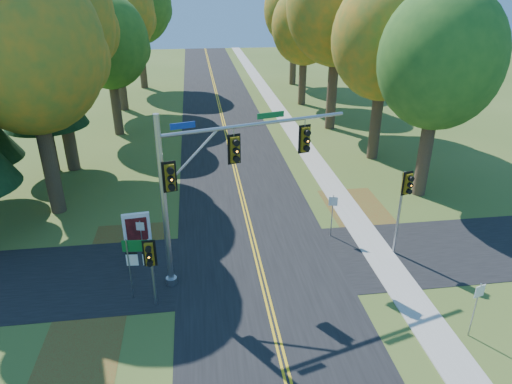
{
  "coord_description": "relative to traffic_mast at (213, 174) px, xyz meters",
  "views": [
    {
      "loc": [
        -2.67,
        -16.64,
        12.74
      ],
      "look_at": [
        0.08,
        3.58,
        3.2
      ],
      "focal_mm": 32.0,
      "sensor_mm": 36.0,
      "label": 1
    }
  ],
  "objects": [
    {
      "name": "traffic_mast",
      "position": [
        0.0,
        0.0,
        0.0
      ],
      "size": [
        8.54,
        2.88,
        8.02
      ],
      "rotation": [
        0.0,
        0.0,
        0.28
      ],
      "color": "#989BA0",
      "rests_on": "ground"
    },
    {
      "name": "tree_e_b",
      "position": [
        13.06,
        14.06,
        3.74
      ],
      "size": [
        7.6,
        7.6,
        13.33
      ],
      "color": "#38281C",
      "rests_on": "ground"
    },
    {
      "name": "ground",
      "position": [
        2.09,
        -1.52,
        -5.16
      ],
      "size": [
        160.0,
        160.0,
        0.0
      ],
      "primitive_type": "plane",
      "color": "#3C551E",
      "rests_on": "ground"
    },
    {
      "name": "leaf_patch_w_far",
      "position": [
        -5.41,
        -4.52,
        -5.15
      ],
      "size": [
        3.0,
        5.0,
        0.0
      ],
      "primitive_type": "cube",
      "color": "brown",
      "rests_on": "ground"
    },
    {
      "name": "leaf_patch_e",
      "position": [
        8.89,
        4.48,
        -5.15
      ],
      "size": [
        3.5,
        8.0,
        0.0
      ],
      "primitive_type": "cube",
      "color": "brown",
      "rests_on": "ground"
    },
    {
      "name": "tree_w_c",
      "position": [
        -7.45,
        22.95,
        2.79
      ],
      "size": [
        6.8,
        6.8,
        11.91
      ],
      "color": "#38281C",
      "rests_on": "ground"
    },
    {
      "name": "ped_signal_pole",
      "position": [
        -2.73,
        -2.16,
        -2.66
      ],
      "size": [
        0.53,
        0.61,
        3.36
      ],
      "rotation": [
        0.0,
        0.0,
        -0.02
      ],
      "color": "#94989D",
      "rests_on": "ground"
    },
    {
      "name": "tree_e_a",
      "position": [
        13.66,
        7.26,
        3.37
      ],
      "size": [
        7.2,
        7.2,
        12.73
      ],
      "color": "#38281C",
      "rests_on": "ground"
    },
    {
      "name": "centerline_left",
      "position": [
        1.99,
        -1.52,
        -5.13
      ],
      "size": [
        0.1,
        160.0,
        0.01
      ],
      "primitive_type": "cube",
      "color": "gold",
      "rests_on": "road_main"
    },
    {
      "name": "tree_e_d",
      "position": [
        11.35,
        31.35,
        3.08
      ],
      "size": [
        7.0,
        7.0,
        12.32
      ],
      "color": "#38281C",
      "rests_on": "ground"
    },
    {
      "name": "reg_sign_e_north",
      "position": [
        6.36,
        2.66,
        -3.48
      ],
      "size": [
        0.46,
        0.17,
        2.46
      ],
      "rotation": [
        0.0,
        0.0,
        -0.3
      ],
      "color": "gray",
      "rests_on": "ground"
    },
    {
      "name": "road_cross",
      "position": [
        2.09,
        0.48,
        -5.15
      ],
      "size": [
        60.0,
        6.0,
        0.02
      ],
      "primitive_type": "cube",
      "color": "black",
      "rests_on": "ground"
    },
    {
      "name": "pine_c",
      "position": [
        -10.91,
        14.48,
        4.53
      ],
      "size": [
        5.6,
        5.6,
        20.56
      ],
      "color": "#38281C",
      "rests_on": "ground"
    },
    {
      "name": "tree_w_e",
      "position": [
        -6.83,
        42.57,
        4.92
      ],
      "size": [
        8.4,
        8.4,
        14.97
      ],
      "color": "#38281C",
      "rests_on": "ground"
    },
    {
      "name": "tree_e_e",
      "position": [
        12.56,
        42.06,
        4.03
      ],
      "size": [
        7.8,
        7.8,
        13.74
      ],
      "color": "#38281C",
      "rests_on": "ground"
    },
    {
      "name": "reg_sign_w",
      "position": [
        -3.57,
        1.8,
        -3.7
      ],
      "size": [
        0.4,
        0.12,
        2.12
      ],
      "rotation": [
        0.0,
        0.0,
        -0.22
      ],
      "color": "gray",
      "rests_on": "ground"
    },
    {
      "name": "sidewalk_east",
      "position": [
        8.29,
        -1.52,
        -5.13
      ],
      "size": [
        1.6,
        160.0,
        0.06
      ],
      "primitive_type": "cube",
      "color": "#9E998E",
      "rests_on": "ground"
    },
    {
      "name": "reg_sign_e_south",
      "position": [
        9.59,
        -5.53,
        -3.45
      ],
      "size": [
        0.46,
        0.17,
        2.49
      ],
      "rotation": [
        0.0,
        0.0,
        0.29
      ],
      "color": "gray",
      "rests_on": "ground"
    },
    {
      "name": "leaf_patch_w_near",
      "position": [
        -4.41,
        2.48,
        -5.15
      ],
      "size": [
        4.0,
        6.0,
        0.0
      ],
      "primitive_type": "cube",
      "color": "brown",
      "rests_on": "ground"
    },
    {
      "name": "tree_w_a",
      "position": [
        -9.04,
        7.86,
        4.33
      ],
      "size": [
        8.0,
        8.0,
        14.15
      ],
      "color": "#38281C",
      "rests_on": "ground"
    },
    {
      "name": "centerline_right",
      "position": [
        2.19,
        -1.52,
        -5.13
      ],
      "size": [
        0.1,
        160.0,
        0.01
      ],
      "primitive_type": "cube",
      "color": "gold",
      "rests_on": "road_main"
    },
    {
      "name": "tree_w_d",
      "position": [
        -8.04,
        31.67,
        4.62
      ],
      "size": [
        8.2,
        8.2,
        14.56
      ],
      "color": "#38281C",
      "rests_on": "ground"
    },
    {
      "name": "tree_w_b",
      "position": [
        -9.63,
        14.77,
        5.21
      ],
      "size": [
        8.6,
        8.6,
        15.38
      ],
      "color": "#38281C",
      "rests_on": "ground"
    },
    {
      "name": "route_sign_cluster",
      "position": [
        -3.26,
        -1.33,
        -3.07
      ],
      "size": [
        1.38,
        0.18,
        2.97
      ],
      "rotation": [
        0.0,
        0.0,
        -0.08
      ],
      "color": "gray",
      "rests_on": "ground"
    },
    {
      "name": "info_kiosk",
      "position": [
        -3.93,
        3.02,
        -4.2
      ],
      "size": [
        1.4,
        0.34,
        1.93
      ],
      "rotation": [
        0.0,
        0.0,
        0.1
      ],
      "color": "white",
      "rests_on": "ground"
    },
    {
      "name": "road_main",
      "position": [
        2.09,
        -1.52,
        -5.15
      ],
      "size": [
        8.0,
        160.0,
        0.02
      ],
      "primitive_type": "cube",
      "color": "black",
      "rests_on": "ground"
    },
    {
      "name": "east_signal_pole",
      "position": [
        9.14,
        0.43,
        -1.68
      ],
      "size": [
        0.52,
        0.62,
        4.59
      ],
      "rotation": [
        0.0,
        0.0,
        0.27
      ],
      "color": "#919399",
      "rests_on": "ground"
    },
    {
      "name": "tree_e_c",
      "position": [
        11.97,
        22.17,
        5.5
      ],
      "size": [
        8.8,
        8.8,
        15.79
      ],
      "color": "#38281C",
      "rests_on": "ground"
    }
  ]
}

